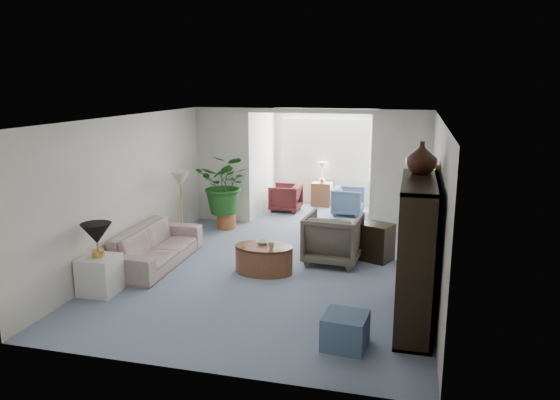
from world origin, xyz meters
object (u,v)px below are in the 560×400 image
(coffee_bowl, at_px, (263,242))
(sunroom_chair_maroon, at_px, (286,198))
(sunroom_table, at_px, (322,194))
(floor_lamp, at_px, (180,179))
(side_table_dark, at_px, (376,242))
(ottoman, at_px, (345,331))
(entertainment_cabinet, at_px, (417,254))
(cabinet_urn, at_px, (422,158))
(table_lamp, at_px, (97,234))
(plant_pot, at_px, (227,221))
(sunroom_chair_blue, at_px, (348,201))
(wingback_chair, at_px, (333,238))
(sofa, at_px, (156,246))
(coffee_table, at_px, (264,259))
(end_table, at_px, (100,275))
(framed_picture, at_px, (436,179))
(coffee_cup, at_px, (271,246))

(coffee_bowl, relative_size, sunroom_chair_maroon, 0.30)
(sunroom_table, bearing_deg, floor_lamp, -119.23)
(side_table_dark, bearing_deg, ottoman, -92.04)
(ottoman, bearing_deg, side_table_dark, 87.96)
(entertainment_cabinet, bearing_deg, sunroom_chair_maroon, 119.02)
(cabinet_urn, bearing_deg, table_lamp, -171.98)
(plant_pot, relative_size, sunroom_chair_blue, 0.57)
(sunroom_chair_maroon, bearing_deg, wingback_chair, 27.53)
(sofa, relative_size, side_table_dark, 3.35)
(table_lamp, height_order, entertainment_cabinet, entertainment_cabinet)
(wingback_chair, height_order, sunroom_chair_blue, wingback_chair)
(sunroom_chair_maroon, bearing_deg, coffee_table, 10.20)
(ottoman, bearing_deg, end_table, 169.15)
(cabinet_urn, xyz_separation_m, sunroom_chair_blue, (-1.51, 4.93, -1.76))
(cabinet_urn, xyz_separation_m, ottoman, (-0.77, -1.33, -1.88))
(cabinet_urn, distance_m, sunroom_chair_blue, 5.44)
(end_table, height_order, entertainment_cabinet, entertainment_cabinet)
(end_table, height_order, sunroom_chair_maroon, sunroom_chair_maroon)
(framed_picture, bearing_deg, ottoman, -117.01)
(cabinet_urn, relative_size, ottoman, 0.84)
(framed_picture, height_order, end_table, framed_picture)
(coffee_table, bearing_deg, framed_picture, -3.68)
(coffee_table, relative_size, cabinet_urn, 2.29)
(coffee_bowl, bearing_deg, cabinet_urn, -20.21)
(sunroom_chair_blue, bearing_deg, sunroom_table, 46.34)
(coffee_table, xyz_separation_m, coffee_bowl, (-0.05, 0.10, 0.25))
(sofa, xyz_separation_m, wingback_chair, (2.90, 0.84, 0.11))
(cabinet_urn, bearing_deg, wingback_chair, 130.98)
(table_lamp, xyz_separation_m, coffee_cup, (2.24, 1.32, -0.41))
(end_table, bearing_deg, wingback_chair, 35.18)
(table_lamp, height_order, floor_lamp, floor_lamp)
(entertainment_cabinet, height_order, sunroom_chair_maroon, entertainment_cabinet)
(sofa, xyz_separation_m, cabinet_urn, (4.25, -0.72, 1.76))
(framed_picture, height_order, entertainment_cabinet, framed_picture)
(wingback_chair, bearing_deg, coffee_cup, 49.18)
(coffee_table, height_order, sunroom_chair_blue, sunroom_chair_blue)
(floor_lamp, relative_size, cabinet_urn, 0.87)
(framed_picture, xyz_separation_m, sunroom_table, (-2.49, 5.05, -1.40))
(framed_picture, xyz_separation_m, end_table, (-4.68, -1.25, -1.42))
(floor_lamp, xyz_separation_m, plant_pot, (0.47, 1.17, -1.09))
(sunroom_table, bearing_deg, sofa, -111.93)
(ottoman, xyz_separation_m, plant_pot, (-3.10, 4.47, -0.04))
(sunroom_chair_blue, bearing_deg, sunroom_chair_maroon, 91.34)
(entertainment_cabinet, distance_m, sunroom_chair_maroon, 6.23)
(cabinet_urn, bearing_deg, side_table_dark, 109.37)
(framed_picture, xyz_separation_m, coffee_bowl, (-2.64, 0.27, -1.22))
(coffee_table, distance_m, sunroom_table, 4.89)
(end_table, height_order, side_table_dark, side_table_dark)
(entertainment_cabinet, relative_size, sunroom_chair_maroon, 2.64)
(end_table, bearing_deg, coffee_table, 34.14)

